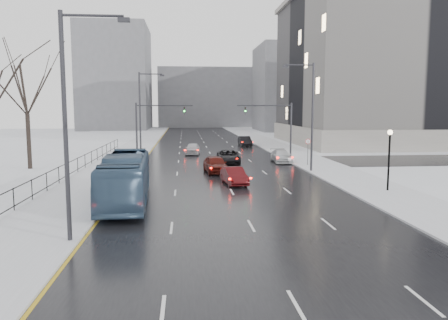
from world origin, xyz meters
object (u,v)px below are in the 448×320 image
object	(u,v)px
mast_signal_right	(281,125)
sedan_center_near	(216,164)
sedan_right_cross	(228,157)
streetlight_l_far	(142,111)
bus	(126,178)
lamppost_r_mid	(389,151)
sedan_right_distant	(245,141)
sedan_center_far	(193,149)
streetlight_l_near	(70,116)
sedan_right_near	(234,176)
sedan_right_far	(281,156)
streetlight_r_mid	(310,112)
mast_signal_left	(147,125)
tree_park_e	(30,170)
no_uturn_sign	(308,144)

from	to	relation	value
mast_signal_right	sedan_center_near	distance (m)	11.50
sedan_center_near	sedan_right_cross	world-z (taller)	sedan_center_near
streetlight_l_far	bus	xyz separation A→B (m)	(1.17, -23.93, -4.04)
lamppost_r_mid	sedan_center_near	bearing A→B (deg)	138.33
streetlight_l_far	sedan_right_distant	world-z (taller)	streetlight_l_far
sedan_center_far	sedan_center_near	bearing A→B (deg)	-77.89
streetlight_l_near	sedan_right_near	distance (m)	17.20
mast_signal_right	sedan_center_far	world-z (taller)	mast_signal_right
streetlight_l_near	sedan_right_distant	world-z (taller)	streetlight_l_near
bus	sedan_right_distant	xyz separation A→B (m)	(13.05, 39.80, -0.79)
sedan_right_far	sedan_center_far	size ratio (longest dim) A/B	1.08
streetlight_r_mid	mast_signal_right	size ratio (longest dim) A/B	1.54
streetlight_l_near	sedan_right_cross	bearing A→B (deg)	70.44
streetlight_l_near	sedan_right_cross	distance (m)	28.76
sedan_right_cross	mast_signal_right	bearing A→B (deg)	14.94
streetlight_r_mid	mast_signal_left	distance (m)	17.50
sedan_center_near	sedan_right_far	size ratio (longest dim) A/B	0.98
sedan_center_near	sedan_right_cross	bearing A→B (deg)	68.01
mast_signal_right	sedan_right_near	size ratio (longest dim) A/B	1.61
streetlight_r_mid	sedan_right_cross	size ratio (longest dim) A/B	1.92
tree_park_e	lamppost_r_mid	xyz separation A→B (m)	(29.20, -14.00, 2.94)
bus	sedan_center_near	bearing A→B (deg)	58.85
bus	sedan_right_near	distance (m)	9.61
no_uturn_sign	sedan_center_near	size ratio (longest dim) A/B	0.59
tree_park_e	bus	xyz separation A→B (m)	(11.20, -15.93, 1.58)
streetlight_r_mid	sedan_center_near	world-z (taller)	streetlight_r_mid
bus	sedan_right_far	world-z (taller)	bus
no_uturn_sign	sedan_right_far	bearing A→B (deg)	121.56
bus	sedan_right_cross	bearing A→B (deg)	62.90
streetlight_r_mid	mast_signal_right	bearing A→B (deg)	96.00
mast_signal_right	streetlight_l_near	bearing A→B (deg)	-118.96
bus	sedan_right_cross	world-z (taller)	bus
mast_signal_left	sedan_right_distant	size ratio (longest dim) A/B	1.42
tree_park_e	sedan_right_cross	size ratio (longest dim) A/B	2.59
streetlight_r_mid	lamppost_r_mid	distance (m)	10.73
streetlight_r_mid	sedan_right_cross	world-z (taller)	streetlight_r_mid
sedan_center_near	sedan_right_near	world-z (taller)	sedan_center_near
lamppost_r_mid	sedan_center_far	bearing A→B (deg)	116.80
streetlight_l_far	sedan_right_far	bearing A→B (deg)	-17.16
tree_park_e	sedan_center_near	bearing A→B (deg)	-12.00
tree_park_e	streetlight_l_near	bearing A→B (deg)	-67.31
streetlight_r_mid	mast_signal_left	world-z (taller)	streetlight_r_mid
lamppost_r_mid	sedan_right_near	xyz separation A→B (m)	(-10.50, 4.02, -2.24)
sedan_center_near	streetlight_l_far	bearing A→B (deg)	116.86
mast_signal_right	sedan_right_near	xyz separation A→B (m)	(-6.83, -13.98, -3.40)
streetlight_l_near	mast_signal_right	bearing A→B (deg)	61.04
no_uturn_sign	sedan_right_distant	size ratio (longest dim) A/B	0.59
sedan_center_far	sedan_right_distant	world-z (taller)	sedan_right_distant
bus	mast_signal_right	bearing A→B (deg)	51.25
sedan_right_distant	lamppost_r_mid	bearing A→B (deg)	-84.98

